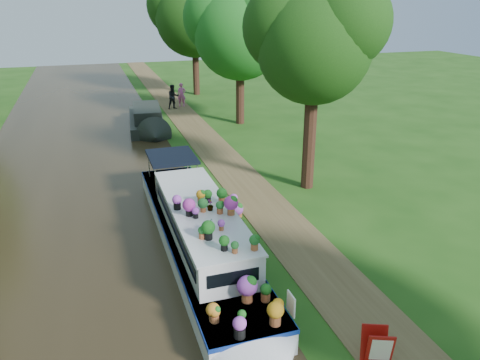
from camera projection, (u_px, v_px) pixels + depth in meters
name	position (u px, v px, depth m)	size (l,w,h in m)	color
ground	(250.00, 227.00, 17.68)	(100.00, 100.00, 0.00)	#1D4812
canal_water	(84.00, 252.00, 15.95)	(10.00, 100.00, 0.02)	black
towpath	(279.00, 222.00, 18.02)	(2.20, 100.00, 0.03)	brown
plant_boat	(202.00, 235.00, 15.27)	(2.29, 13.52, 2.28)	silver
tree_near_overhang	(314.00, 37.00, 19.08)	(5.52, 5.28, 8.99)	black
tree_near_mid	(239.00, 25.00, 29.98)	(6.90, 6.60, 9.40)	black
tree_near_far	(193.00, 11.00, 39.36)	(7.59, 7.26, 10.30)	black
second_boat	(147.00, 120.00, 30.78)	(2.73, 7.74, 1.47)	black
sandwich_board	(377.00, 349.00, 10.86)	(0.67, 0.69, 0.98)	#A2100B
pedestrian_pink	(182.00, 95.00, 36.85)	(0.66, 0.44, 1.82)	pink
pedestrian_dark	(173.00, 97.00, 35.96)	(0.90, 0.70, 1.86)	black
verge_plant	(240.00, 224.00, 17.44)	(0.39, 0.33, 0.43)	#216D20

